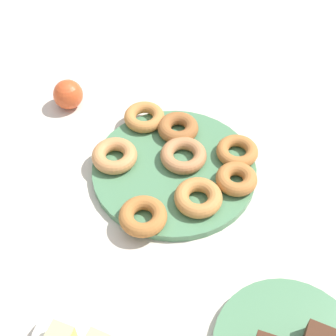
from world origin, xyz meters
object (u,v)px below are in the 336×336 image
object	(u,v)px
donut_plate	(174,170)
donut_5	(115,156)
donut_4	(237,151)
apple	(68,94)
donut_6	(144,117)
donut_7	(178,128)
donut_0	(198,198)
donut_1	(183,155)
donut_2	(236,179)
donut_3	(142,216)

from	to	relation	value
donut_plate	donut_5	bearing A→B (deg)	15.43
donut_4	apple	size ratio (longest dim) A/B	1.28
donut_5	donut_6	size ratio (longest dim) A/B	1.05
donut_7	apple	bearing A→B (deg)	1.41
donut_5	donut_plate	bearing A→B (deg)	-164.57
donut_4	apple	distance (m)	0.40
donut_plate	donut_7	xyz separation A→B (m)	(0.03, -0.09, 0.02)
donut_0	donut_plate	bearing A→B (deg)	-38.70
donut_1	donut_4	xyz separation A→B (m)	(-0.09, -0.06, -0.00)
donut_0	apple	size ratio (longest dim) A/B	1.37
apple	donut_7	bearing A→B (deg)	-178.59
donut_1	donut_2	distance (m)	0.12
donut_plate	donut_6	world-z (taller)	donut_6
donut_plate	apple	xyz separation A→B (m)	(0.29, -0.08, 0.02)
donut_6	apple	bearing A→B (deg)	2.61
donut_3	donut_7	bearing A→B (deg)	-82.87
donut_5	donut_6	world-z (taller)	donut_5
donut_7	donut_5	bearing A→B (deg)	55.51
donut_4	apple	xyz separation A→B (m)	(0.40, -0.00, 0.00)
donut_5	donut_3	bearing A→B (deg)	136.38
donut_7	donut_2	bearing A→B (deg)	153.01
donut_2	donut_7	distance (m)	0.18
donut_0	donut_2	bearing A→B (deg)	-124.94
donut_plate	donut_4	world-z (taller)	donut_4
donut_3	donut_6	distance (m)	0.26
donut_6	donut_3	bearing A→B (deg)	114.96
donut_5	donut_7	size ratio (longest dim) A/B	1.07
donut_1	donut_6	xyz separation A→B (m)	(0.12, -0.07, -0.00)
donut_1	donut_7	distance (m)	0.08
donut_plate	donut_0	size ratio (longest dim) A/B	3.61
donut_2	donut_4	world-z (taller)	donut_2
donut_plate	donut_3	distance (m)	0.14
donut_7	apple	world-z (taller)	apple
donut_plate	donut_6	bearing A→B (deg)	-39.97
donut_plate	donut_0	xyz separation A→B (m)	(-0.08, 0.06, 0.02)
donut_2	donut_plate	bearing A→B (deg)	5.13
donut_0	donut_5	bearing A→B (deg)	-8.43
donut_plate	donut_3	bearing A→B (deg)	89.02
donut_plate	donut_2	xyz separation A→B (m)	(-0.13, -0.01, 0.02)
donut_1	donut_7	size ratio (longest dim) A/B	1.09
donut_plate	donut_2	world-z (taller)	donut_2
donut_plate	apple	bearing A→B (deg)	-16.02
donut_0	donut_5	xyz separation A→B (m)	(0.19, -0.03, -0.00)
donut_plate	donut_7	distance (m)	0.10
donut_2	apple	size ratio (longest dim) A/B	1.22
donut_2	donut_6	size ratio (longest dim) A/B	0.93
donut_4	apple	world-z (taller)	apple
donut_1	donut_3	world-z (taller)	donut_3
donut_0	apple	world-z (taller)	apple
donut_plate	donut_5	distance (m)	0.12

